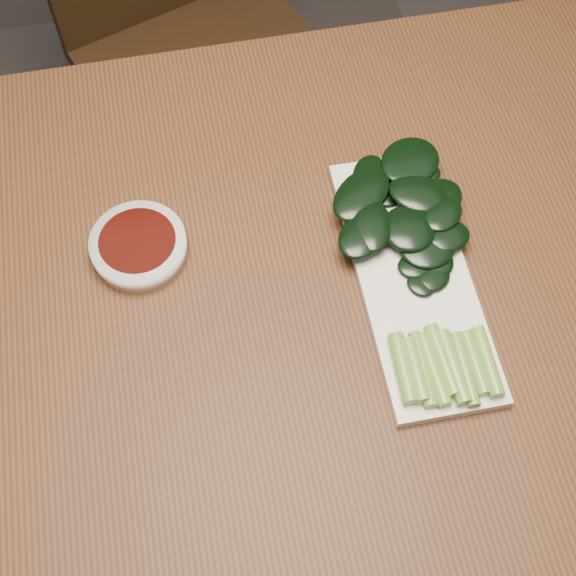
{
  "coord_description": "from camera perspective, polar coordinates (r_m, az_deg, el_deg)",
  "views": [
    {
      "loc": [
        -0.08,
        -0.42,
        1.55
      ],
      "look_at": [
        0.01,
        0.0,
        0.76
      ],
      "focal_mm": 50.0,
      "sensor_mm": 36.0,
      "label": 1
    }
  ],
  "objects": [
    {
      "name": "table",
      "position": [
        0.97,
        -0.4,
        -2.58
      ],
      "size": [
        1.4,
        0.8,
        0.75
      ],
      "color": "#462814",
      "rests_on": "ground"
    },
    {
      "name": "sauce_bowl",
      "position": [
        0.94,
        -10.56,
        2.93
      ],
      "size": [
        0.11,
        0.11,
        0.03
      ],
      "color": "silver",
      "rests_on": "table"
    },
    {
      "name": "chair_far",
      "position": [
        1.55,
        -6.87,
        17.71
      ],
      "size": [
        0.54,
        0.54,
        0.89
      ],
      "rotation": [
        0.0,
        0.0,
        0.34
      ],
      "color": "black",
      "rests_on": "ground"
    },
    {
      "name": "gai_lan",
      "position": [
        0.92,
        8.66,
        3.37
      ],
      "size": [
        0.18,
        0.36,
        0.03
      ],
      "color": "olive",
      "rests_on": "serving_plate"
    },
    {
      "name": "serving_plate",
      "position": [
        0.92,
        8.9,
        0.71
      ],
      "size": [
        0.13,
        0.34,
        0.01
      ],
      "rotation": [
        0.0,
        0.0,
        -0.01
      ],
      "color": "silver",
      "rests_on": "table"
    },
    {
      "name": "ground",
      "position": [
        1.61,
        -0.25,
        -13.22
      ],
      "size": [
        6.0,
        6.0,
        0.0
      ],
      "primitive_type": "plane",
      "color": "#322F2F",
      "rests_on": "ground"
    }
  ]
}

